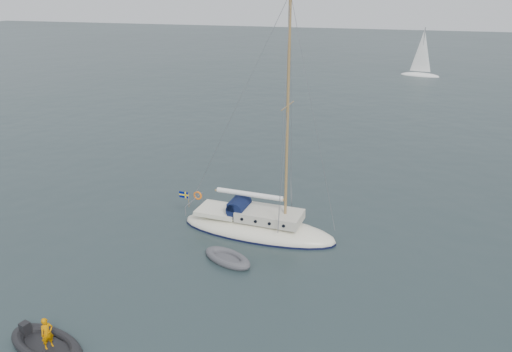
# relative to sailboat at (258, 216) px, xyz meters

# --- Properties ---
(ground) EXTENTS (300.00, 300.00, 0.00)m
(ground) POSITION_rel_sailboat_xyz_m (2.17, -0.81, -1.10)
(ground) COLOR black
(ground) RESTS_ON ground
(sailboat) EXTENTS (10.17, 3.04, 14.48)m
(sailboat) POSITION_rel_sailboat_xyz_m (0.00, 0.00, 0.00)
(sailboat) COLOR #EFE8CB
(sailboat) RESTS_ON ground
(dinghy) EXTENTS (3.09, 1.40, 0.44)m
(dinghy) POSITION_rel_sailboat_xyz_m (-0.69, -3.73, -0.90)
(dinghy) COLOR #4D4E53
(dinghy) RESTS_ON ground
(rib) EXTENTS (3.99, 1.81, 1.62)m
(rib) POSITION_rel_sailboat_xyz_m (-5.69, -12.46, -0.85)
(rib) COLOR black
(rib) RESTS_ON ground
(distant_yacht_c) EXTENTS (6.17, 3.29, 8.18)m
(distant_yacht_c) POSITION_rel_sailboat_xyz_m (10.71, 60.20, 2.40)
(distant_yacht_c) COLOR white
(distant_yacht_c) RESTS_ON ground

